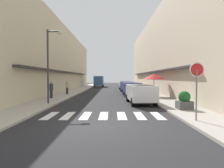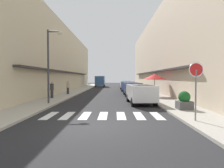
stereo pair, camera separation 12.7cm
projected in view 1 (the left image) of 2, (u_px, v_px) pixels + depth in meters
name	position (u px, v px, depth m)	size (l,w,h in m)	color
ground_plane	(109.00, 92.00, 27.42)	(104.98, 104.98, 0.00)	#232326
sidewalk_left	(74.00, 92.00, 27.42)	(2.43, 66.80, 0.12)	#ADA899
sidewalk_right	(145.00, 92.00, 27.41)	(2.43, 66.80, 0.12)	#9E998E
building_row_left	(50.00, 60.00, 28.67)	(5.50, 44.95, 9.30)	beige
building_row_right	(169.00, 54.00, 28.62)	(5.50, 44.95, 10.77)	#C6B299
crosswalk	(104.00, 116.00, 10.52)	(6.15, 2.20, 0.01)	silver
parked_car_near	(141.00, 92.00, 15.32)	(1.97, 4.39, 1.47)	silver
parked_car_mid	(132.00, 88.00, 22.05)	(1.85, 4.34, 1.47)	navy
parked_car_far	(128.00, 86.00, 27.63)	(1.96, 4.36, 1.47)	navy
parked_car_distant	(125.00, 84.00, 33.18)	(1.94, 4.40, 1.47)	silver
delivery_van	(99.00, 80.00, 44.30)	(2.02, 5.41, 2.37)	#33598C
round_street_sign	(197.00, 76.00, 8.73)	(0.65, 0.07, 2.57)	slate
street_lamp	(51.00, 58.00, 14.68)	(1.19, 0.28, 5.45)	#38383D
cafe_umbrella	(154.00, 77.00, 20.24)	(2.24, 2.24, 2.29)	#262626
planter_corner	(185.00, 101.00, 11.99)	(0.85, 0.85, 1.09)	#4C4C4C
pedestrian_walking_near	(52.00, 89.00, 18.53)	(0.34, 0.34, 1.54)	#282B33
pedestrian_walking_far	(67.00, 87.00, 23.00)	(0.34, 0.34, 1.54)	#282B33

